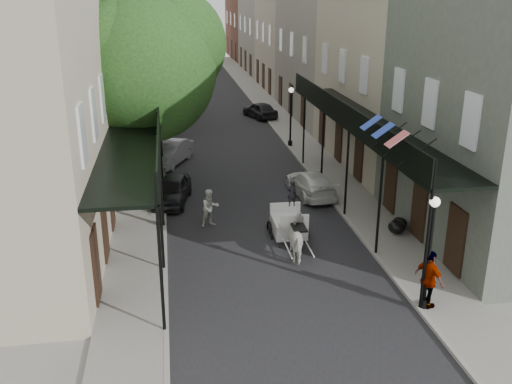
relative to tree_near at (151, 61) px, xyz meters
name	(u,v)px	position (x,y,z in m)	size (l,w,h in m)	color
ground	(283,289)	(4.20, -10.18, -6.49)	(140.00, 140.00, 0.00)	gray
road	(224,142)	(4.20, 9.82, -6.48)	(8.00, 90.00, 0.01)	black
sidewalk_left	(147,144)	(-0.80, 9.82, -6.43)	(2.20, 90.00, 0.12)	gray
sidewalk_right	(297,138)	(9.20, 9.82, -6.43)	(2.20, 90.00, 0.12)	gray
building_row_left	(99,48)	(-4.40, 19.82, -1.24)	(5.00, 80.00, 10.50)	#9F947F
building_row_right	(314,45)	(12.80, 19.82, -1.24)	(5.00, 80.00, 10.50)	gray
gallery_left	(139,130)	(-0.59, -3.20, -2.44)	(2.20, 18.05, 4.88)	black
gallery_right	(360,122)	(8.99, -3.20, -2.44)	(2.20, 18.05, 4.88)	black
tree_near	(151,61)	(0.00, 0.00, 0.00)	(7.31, 6.80, 9.63)	#382619
tree_far	(154,47)	(-0.05, 14.00, -0.65)	(6.45, 6.00, 8.61)	#382619
lamppost_right_near	(429,252)	(8.30, -12.18, -4.44)	(0.32, 0.32, 3.71)	black
lamppost_left	(159,182)	(0.10, -4.18, -4.44)	(0.32, 0.32, 3.71)	black
lamppost_right_far	(291,116)	(8.30, 7.82, -4.44)	(0.32, 0.32, 3.71)	black
horse	(299,238)	(5.27, -7.81, -5.73)	(0.82, 1.80, 1.52)	silver
carriage	(287,210)	(5.30, -5.44, -5.50)	(1.61, 2.26, 2.55)	black
pedestrian_walking	(210,208)	(2.20, -4.30, -5.66)	(0.80, 0.62, 1.65)	beige
pedestrian_sidewalk_left	(143,138)	(-1.01, 8.12, -5.61)	(0.98, 0.56, 1.52)	gray
pedestrian_sidewalk_right	(429,280)	(8.40, -12.18, -5.41)	(1.13, 0.47, 1.92)	gray
car_left_near	(172,190)	(0.63, -1.18, -5.86)	(1.49, 3.71, 1.27)	black
car_left_mid	(169,153)	(0.60, 5.21, -5.81)	(1.44, 4.14, 1.36)	gray
car_left_far	(171,108)	(0.86, 18.09, -5.73)	(2.50, 5.42, 1.51)	black
car_right_near	(311,184)	(7.38, -1.18, -5.89)	(1.67, 4.10, 1.19)	silver
car_right_far	(260,110)	(7.80, 16.79, -5.85)	(1.52, 3.77, 1.28)	black
trash_bags	(398,225)	(9.77, -6.40, -6.09)	(0.96, 1.11, 0.60)	black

